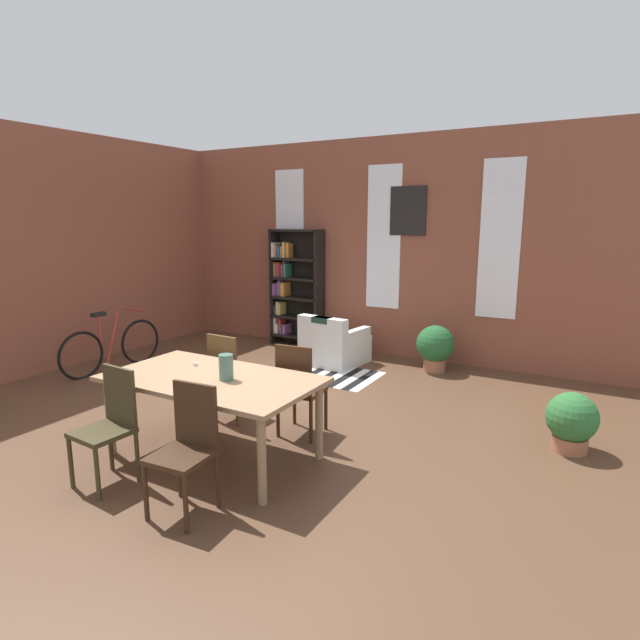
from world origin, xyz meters
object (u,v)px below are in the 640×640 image
at_px(dining_chair_far_right, 299,387).
at_px(dining_chair_far_left, 230,374).
at_px(dining_table, 212,385).
at_px(potted_plant_corner, 435,346).
at_px(armchair_white, 333,345).
at_px(potted_plant_by_shelf, 168,368).
at_px(dining_chair_near_right, 187,445).
at_px(bicycle_second, 112,347).
at_px(potted_plant_window, 572,420).
at_px(bookshelf_tall, 294,287).
at_px(vase_on_table, 226,367).
at_px(dining_chair_near_left, 110,422).

bearing_deg(dining_chair_far_right, dining_chair_far_left, -179.98).
distance_m(dining_table, potted_plant_corner, 3.74).
relative_size(dining_chair_far_left, armchair_white, 1.06).
height_order(dining_chair_far_right, potted_plant_by_shelf, dining_chair_far_right).
bearing_deg(dining_chair_near_right, dining_chair_far_right, 89.52).
height_order(bicycle_second, potted_plant_window, bicycle_second).
bearing_deg(potted_plant_window, potted_plant_by_shelf, -175.15).
bearing_deg(bicycle_second, armchair_white, 35.42).
relative_size(bookshelf_tall, potted_plant_corner, 2.99).
distance_m(vase_on_table, armchair_white, 3.35).
bearing_deg(vase_on_table, armchair_white, 101.81).
bearing_deg(potted_plant_corner, potted_plant_by_shelf, -141.54).
distance_m(dining_chair_near_right, potted_plant_window, 3.45).
distance_m(dining_chair_far_left, bookshelf_tall, 3.45).
bearing_deg(dining_chair_far_right, potted_plant_by_shelf, 166.76).
xyz_separation_m(vase_on_table, dining_chair_near_right, (0.25, -0.76, -0.36)).
bearing_deg(bicycle_second, potted_plant_window, 3.32).
relative_size(dining_table, armchair_white, 2.13).
height_order(dining_chair_near_right, potted_plant_window, dining_chair_near_right).
xyz_separation_m(dining_chair_near_left, dining_chair_far_right, (0.86, 1.52, 0.00)).
height_order(dining_chair_near_left, dining_chair_far_right, same).
height_order(bookshelf_tall, potted_plant_corner, bookshelf_tall).
bearing_deg(bookshelf_tall, dining_table, -67.20).
xyz_separation_m(dining_chair_far_right, bookshelf_tall, (-2.09, 3.18, 0.49)).
xyz_separation_m(bookshelf_tall, bicycle_second, (-1.45, -2.56, -0.67)).
bearing_deg(dining_chair_near_left, potted_plant_by_shelf, 126.29).
relative_size(dining_chair_far_left, dining_chair_far_right, 1.00).
height_order(vase_on_table, dining_chair_near_left, vase_on_table).
bearing_deg(dining_chair_far_left, potted_plant_window, 16.60).
distance_m(dining_chair_far_left, armchair_white, 2.48).
bearing_deg(potted_plant_by_shelf, bookshelf_tall, 83.61).
xyz_separation_m(armchair_white, bicycle_second, (-2.60, -1.85, 0.06)).
xyz_separation_m(dining_chair_near_right, dining_chair_far_right, (0.01, 1.52, 0.00)).
bearing_deg(dining_chair_near_left, dining_chair_near_right, -0.00).
distance_m(dining_chair_near_left, dining_chair_near_right, 0.85).
height_order(dining_chair_near_left, armchair_white, dining_chair_near_left).
xyz_separation_m(vase_on_table, bookshelf_tall, (-1.83, 3.94, 0.14)).
xyz_separation_m(vase_on_table, dining_chair_far_left, (-0.60, 0.76, -0.36)).
bearing_deg(dining_chair_near_left, armchair_white, 91.18).
bearing_deg(bicycle_second, bookshelf_tall, 60.54).
xyz_separation_m(armchair_white, potted_plant_corner, (1.44, 0.38, 0.08)).
bearing_deg(potted_plant_corner, dining_chair_near_left, -107.21).
xyz_separation_m(dining_table, dining_chair_far_left, (-0.43, 0.76, -0.17)).
bearing_deg(bicycle_second, dining_chair_near_right, -31.26).
height_order(vase_on_table, potted_plant_corner, vase_on_table).
bearing_deg(armchair_white, dining_chair_near_right, -76.90).
height_order(dining_chair_near_left, potted_plant_by_shelf, dining_chair_near_left).
bearing_deg(potted_plant_corner, dining_chair_far_right, -99.83).
height_order(dining_chair_far_right, potted_plant_corner, dining_chair_far_right).
bearing_deg(dining_chair_near_right, vase_on_table, 108.44).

